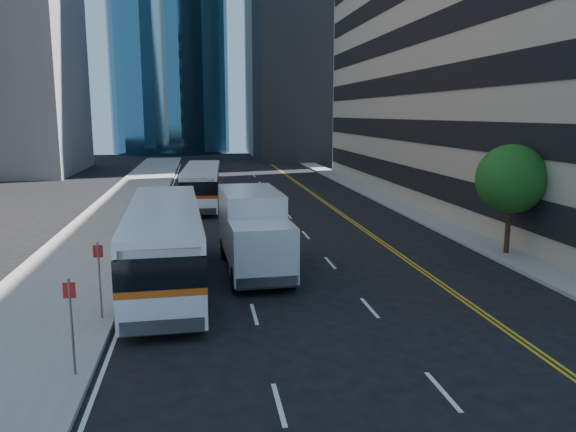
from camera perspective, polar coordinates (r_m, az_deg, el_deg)
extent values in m
plane|color=black|center=(17.91, 8.63, -11.42)|extent=(160.00, 160.00, 0.00)
cube|color=gray|center=(41.70, -16.12, 0.92)|extent=(5.00, 90.00, 0.15)
cube|color=gray|center=(43.70, 10.14, 1.58)|extent=(2.00, 90.00, 0.15)
cylinder|color=#332114|center=(28.22, 21.41, -1.32)|extent=(0.24, 0.24, 2.20)
sphere|color=#154C17|center=(27.87, 21.73, 3.52)|extent=(3.20, 3.20, 3.20)
cube|color=white|center=(22.48, -12.34, -4.59)|extent=(3.12, 12.18, 1.11)
cube|color=#C75112|center=(22.32, -12.40, -2.96)|extent=(3.14, 12.20, 0.22)
cube|color=black|center=(22.20, -12.46, -1.57)|extent=(3.14, 12.20, 0.91)
cube|color=white|center=(22.06, -12.53, 0.35)|extent=(3.12, 12.18, 0.50)
cylinder|color=black|center=(19.19, -16.05, -8.61)|extent=(0.34, 1.02, 1.01)
cylinder|color=black|center=(19.12, -8.87, -8.39)|extent=(0.34, 1.02, 1.01)
cylinder|color=black|center=(25.76, -14.83, -3.71)|extent=(0.34, 1.02, 1.01)
cylinder|color=black|center=(25.70, -9.53, -3.54)|extent=(0.34, 1.02, 1.01)
cube|color=white|center=(41.33, -8.69, 2.19)|extent=(2.91, 11.16, 1.01)
cube|color=red|center=(41.25, -8.71, 3.01)|extent=(2.93, 11.18, 0.20)
cube|color=black|center=(41.19, -8.73, 3.71)|extent=(2.93, 11.18, 0.83)
cube|color=white|center=(41.11, -8.76, 4.67)|extent=(2.91, 11.16, 0.46)
cylinder|color=black|center=(38.17, -10.50, 0.90)|extent=(0.32, 0.93, 0.92)
cylinder|color=black|center=(38.07, -7.26, 0.97)|extent=(0.32, 0.93, 0.92)
cylinder|color=black|center=(44.35, -9.91, 2.22)|extent=(0.32, 0.93, 0.92)
cylinder|color=black|center=(44.26, -7.12, 2.28)|extent=(0.32, 0.93, 0.92)
cube|color=silver|center=(21.33, -2.58, -3.65)|extent=(2.49, 2.30, 2.10)
cube|color=black|center=(20.32, -2.19, -3.19)|extent=(2.20, 0.15, 1.10)
cube|color=silver|center=(24.59, -3.83, -0.35)|extent=(2.60, 4.90, 2.60)
cube|color=black|center=(23.86, -3.44, -4.38)|extent=(2.08, 6.67, 0.25)
cylinder|color=black|center=(21.27, -5.38, -6.44)|extent=(0.32, 0.97, 0.96)
cylinder|color=black|center=(21.58, 0.37, -6.15)|extent=(0.32, 0.97, 0.96)
cylinder|color=black|center=(26.08, -6.51, -3.31)|extent=(0.32, 0.97, 0.96)
cylinder|color=black|center=(26.33, -1.82, -3.11)|extent=(0.32, 0.97, 0.96)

